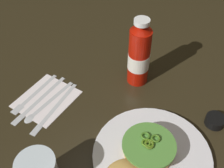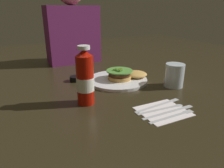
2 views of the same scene
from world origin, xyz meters
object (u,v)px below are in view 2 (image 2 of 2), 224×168
object	(u,v)px
condiment_cup	(75,79)
butter_knife	(172,110)
napkin	(163,111)
water_glass	(174,75)
dinner_plate	(117,80)
ketchup_bottle	(85,79)
burger_sandwich	(126,74)
spoon_utensil	(167,107)
diner_person	(72,28)
fork_utensil	(176,114)
steak_knife	(161,104)

from	to	relation	value
condiment_cup	butter_knife	xyz separation A→B (m)	(0.20, -0.48, -0.01)
condiment_cup	butter_knife	size ratio (longest dim) A/B	0.24
napkin	water_glass	bearing A→B (deg)	39.24
dinner_plate	ketchup_bottle	size ratio (longest dim) A/B	1.33
condiment_cup	napkin	bearing A→B (deg)	-69.33
burger_sandwich	water_glass	size ratio (longest dim) A/B	2.01
water_glass	napkin	xyz separation A→B (m)	(-0.21, -0.17, -0.05)
ketchup_bottle	spoon_utensil	xyz separation A→B (m)	(0.25, -0.18, -0.10)
condiment_cup	diner_person	size ratio (longest dim) A/B	0.10
condiment_cup	spoon_utensil	world-z (taller)	condiment_cup
napkin	butter_knife	world-z (taller)	butter_knife
fork_utensil	steak_knife	size ratio (longest dim) A/B	0.87
dinner_plate	butter_knife	bearing A→B (deg)	-87.73
water_glass	burger_sandwich	bearing A→B (deg)	132.94
ketchup_bottle	diner_person	size ratio (longest dim) A/B	0.43
burger_sandwich	butter_knife	size ratio (longest dim) A/B	0.97
napkin	butter_knife	xyz separation A→B (m)	(0.03, -0.02, 0.00)
burger_sandwich	condiment_cup	distance (m)	0.26
burger_sandwich	napkin	bearing A→B (deg)	-98.85
burger_sandwich	spoon_utensil	world-z (taller)	burger_sandwich
water_glass	spoon_utensil	world-z (taller)	water_glass
ketchup_bottle	fork_utensil	distance (m)	0.35
condiment_cup	napkin	size ratio (longest dim) A/B	0.33
diner_person	burger_sandwich	bearing A→B (deg)	-78.09
ketchup_bottle	butter_knife	size ratio (longest dim) A/B	1.00
condiment_cup	steak_knife	xyz separation A→B (m)	(0.20, -0.41, -0.01)
burger_sandwich	dinner_plate	bearing A→B (deg)	165.26
condiment_cup	fork_utensil	distance (m)	0.54
butter_knife	diner_person	world-z (taller)	diner_person
condiment_cup	steak_knife	world-z (taller)	condiment_cup
napkin	dinner_plate	bearing A→B (deg)	88.03
butter_knife	ketchup_bottle	bearing A→B (deg)	139.52
napkin	fork_utensil	bearing A→B (deg)	-68.34
condiment_cup	diner_person	xyz separation A→B (m)	(0.12, 0.38, 0.21)
ketchup_bottle	water_glass	distance (m)	0.44
diner_person	ketchup_bottle	bearing A→B (deg)	-104.42
burger_sandwich	fork_utensil	size ratio (longest dim) A/B	1.15
dinner_plate	steak_knife	world-z (taller)	dinner_plate
spoon_utensil	dinner_plate	bearing A→B (deg)	92.97
spoon_utensil	diner_person	xyz separation A→B (m)	(-0.08, 0.83, 0.22)
water_glass	napkin	size ratio (longest dim) A/B	0.65
butter_knife	napkin	bearing A→B (deg)	150.67
butter_knife	condiment_cup	bearing A→B (deg)	112.88
burger_sandwich	ketchup_bottle	size ratio (longest dim) A/B	0.97
fork_utensil	diner_person	distance (m)	0.92
burger_sandwich	spoon_utensil	distance (m)	0.34
dinner_plate	diner_person	xyz separation A→B (m)	(-0.06, 0.49, 0.22)
steak_knife	diner_person	bearing A→B (deg)	95.66
water_glass	butter_knife	xyz separation A→B (m)	(-0.19, -0.19, -0.05)
dinner_plate	condiment_cup	distance (m)	0.21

